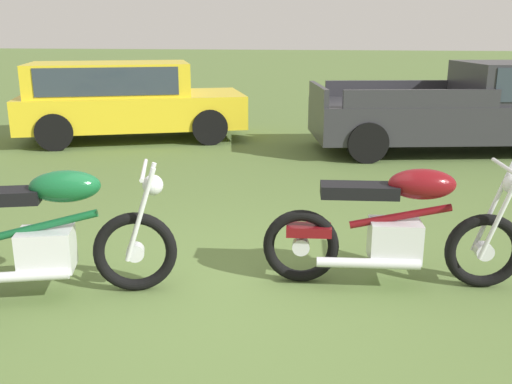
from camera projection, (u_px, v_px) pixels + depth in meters
ground_plane at (223, 291)px, 4.52m from camera, size 120.00×120.00×0.00m
motorcycle_green at (46, 236)px, 4.31m from camera, size 1.95×0.91×1.02m
motorcycle_maroon at (396, 228)px, 4.51m from camera, size 2.06×0.64×1.02m
car_yellow at (122, 95)px, 10.63m from camera, size 4.45×3.11×1.43m
pickup_truck_charcoal at (473, 107)px, 9.60m from camera, size 5.11×2.72×1.49m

